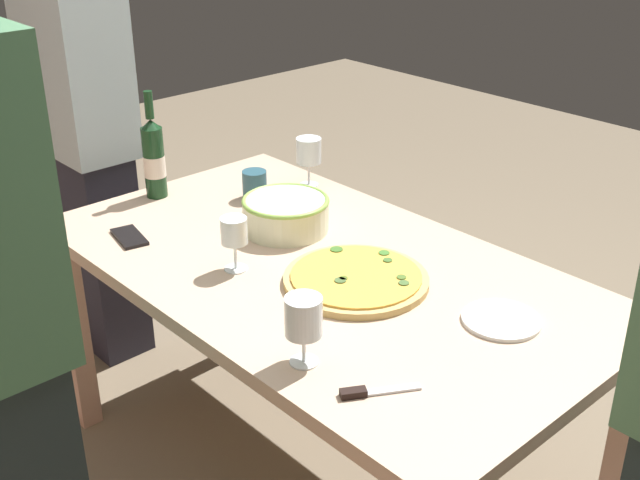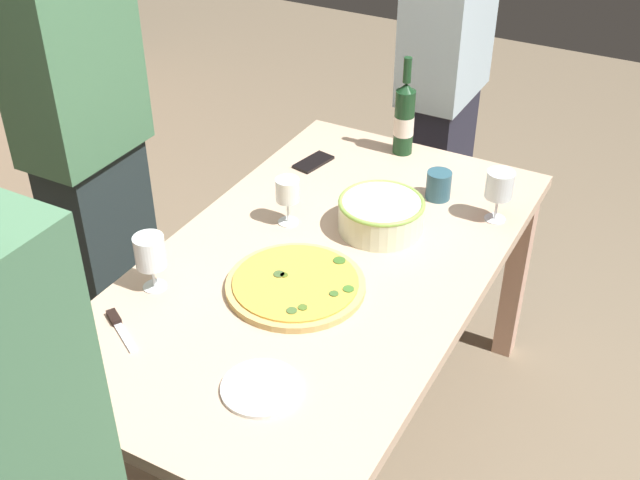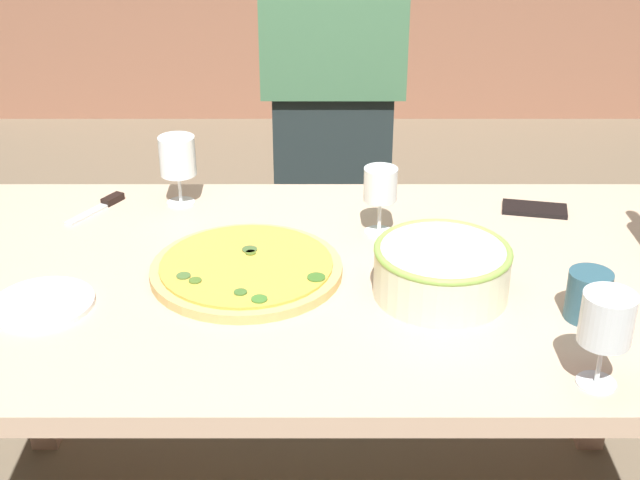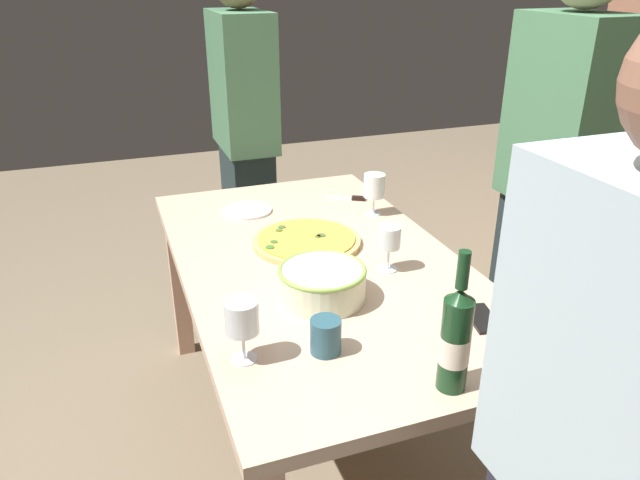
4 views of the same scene
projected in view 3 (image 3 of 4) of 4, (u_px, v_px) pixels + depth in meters
name	position (u px, v px, depth m)	size (l,w,h in m)	color
dining_table	(320.00, 314.00, 1.78)	(1.60, 0.90, 0.75)	#CBAA8E
pizza	(250.00, 269.00, 1.73)	(0.38, 0.38, 0.03)	tan
serving_bowl	(445.00, 269.00, 1.64)	(0.26, 0.26, 0.10)	beige
wine_glass_near_pizza	(610.00, 324.00, 1.36)	(0.08, 0.08, 0.17)	white
wine_glass_by_bottle	(384.00, 188.00, 1.85)	(0.07, 0.07, 0.15)	white
wine_glass_far_left	(181.00, 157.00, 1.99)	(0.08, 0.08, 0.16)	white
cup_amber	(592.00, 296.00, 1.57)	(0.08, 0.08, 0.09)	#2B5464
side_plate	(47.00, 303.00, 1.63)	(0.19, 0.19, 0.01)	white
cell_phone	(539.00, 209.00, 2.00)	(0.07, 0.14, 0.01)	black
pizza_knife	(107.00, 205.00, 2.02)	(0.11, 0.16, 0.02)	silver
person_guest_right	(337.00, 76.00, 2.45)	(0.39, 0.24, 1.74)	#222D2E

